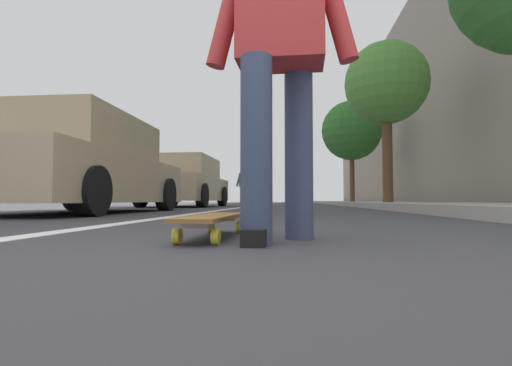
{
  "coord_description": "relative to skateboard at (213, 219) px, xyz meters",
  "views": [
    {
      "loc": [
        -1.09,
        -0.23,
        0.19
      ],
      "look_at": [
        8.16,
        0.67,
        0.62
      ],
      "focal_mm": 26.78,
      "sensor_mm": 36.0,
      "label": 1
    }
  ],
  "objects": [
    {
      "name": "building_facade",
      "position": [
        21.18,
        -6.61,
        4.86
      ],
      "size": [
        40.0,
        1.2,
        9.92
      ],
      "primitive_type": "cube",
      "color": "gray",
      "rests_on": "ground"
    },
    {
      "name": "parked_car_near",
      "position": [
        3.65,
        2.84,
        0.6
      ],
      "size": [
        4.27,
        2.0,
        1.46
      ],
      "color": "tan",
      "rests_on": "ground"
    },
    {
      "name": "sidewalk_curb",
      "position": [
        17.18,
        -3.75,
        -0.02
      ],
      "size": [
        52.0,
        3.2,
        0.14
      ],
      "primitive_type": "cube",
      "color": "#9E9B93",
      "rests_on": "ground"
    },
    {
      "name": "skateboard",
      "position": [
        0.0,
        0.0,
        0.0
      ],
      "size": [
        0.85,
        0.22,
        0.11
      ],
      "color": "yellow",
      "rests_on": "ground"
    },
    {
      "name": "traffic_light",
      "position": [
        22.07,
        1.39,
        2.86
      ],
      "size": [
        0.33,
        0.28,
        4.28
      ],
      "color": "#2D2D2D",
      "rests_on": "ground"
    },
    {
      "name": "parked_car_mid",
      "position": [
        9.33,
        2.83,
        0.62
      ],
      "size": [
        4.3,
        1.99,
        1.48
      ],
      "color": "tan",
      "rests_on": "ground"
    },
    {
      "name": "lane_stripe_white",
      "position": [
        19.18,
        0.99,
        -0.09
      ],
      "size": [
        52.0,
        0.16,
        0.01
      ],
      "primitive_type": "cube",
      "color": "silver",
      "rests_on": "ground"
    },
    {
      "name": "skater_person",
      "position": [
        -0.15,
        -0.35,
        0.84
      ],
      "size": [
        0.46,
        0.72,
        1.64
      ],
      "color": "#384260",
      "rests_on": "ground"
    },
    {
      "name": "ground_plane",
      "position": [
        9.18,
        -0.18,
        -0.09
      ],
      "size": [
        80.0,
        80.0,
        0.0
      ],
      "primitive_type": "plane",
      "color": "#38383D"
    },
    {
      "name": "street_tree_mid",
      "position": [
        10.27,
        -3.35,
        3.76
      ],
      "size": [
        2.59,
        2.59,
        5.18
      ],
      "color": "brown",
      "rests_on": "ground"
    },
    {
      "name": "pedestrian_distant",
      "position": [
        13.54,
        1.59,
        0.77
      ],
      "size": [
        0.42,
        0.66,
        1.51
      ],
      "color": "brown",
      "rests_on": "ground"
    },
    {
      "name": "street_tree_far",
      "position": [
        17.41,
        -3.35,
        3.59
      ],
      "size": [
        2.97,
        2.97,
        5.18
      ],
      "color": "brown",
      "rests_on": "ground"
    }
  ]
}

